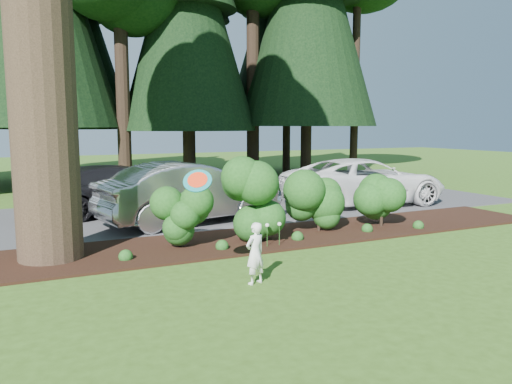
# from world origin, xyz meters

# --- Properties ---
(ground) EXTENTS (80.00, 80.00, 0.00)m
(ground) POSITION_xyz_m (0.00, 0.00, 0.00)
(ground) COLOR #324F16
(ground) RESTS_ON ground
(mulch_bed) EXTENTS (16.00, 2.50, 0.05)m
(mulch_bed) POSITION_xyz_m (0.00, 3.25, 0.03)
(mulch_bed) COLOR black
(mulch_bed) RESTS_ON ground
(driveway) EXTENTS (22.00, 6.00, 0.03)m
(driveway) POSITION_xyz_m (0.00, 7.50, 0.01)
(driveway) COLOR #38383A
(driveway) RESTS_ON ground
(shrub_row) EXTENTS (6.53, 1.60, 1.61)m
(shrub_row) POSITION_xyz_m (0.77, 3.14, 0.81)
(shrub_row) COLOR #194816
(shrub_row) RESTS_ON ground
(lily_cluster) EXTENTS (0.69, 0.09, 0.57)m
(lily_cluster) POSITION_xyz_m (-0.30, 2.40, 0.50)
(lily_cluster) COLOR #194816
(lily_cluster) RESTS_ON ground
(car_silver_wagon) EXTENTS (5.26, 2.64, 1.65)m
(car_silver_wagon) POSITION_xyz_m (-0.91, 5.84, 0.86)
(car_silver_wagon) COLOR #ACACB1
(car_silver_wagon) RESTS_ON driveway
(car_white_suv) EXTENTS (5.72, 2.96, 1.54)m
(car_white_suv) POSITION_xyz_m (5.36, 6.38, 0.80)
(car_white_suv) COLOR white
(car_white_suv) RESTS_ON driveway
(car_dark_suv) EXTENTS (5.23, 2.59, 1.46)m
(car_dark_suv) POSITION_xyz_m (-2.36, 8.14, 0.76)
(car_dark_suv) COLOR black
(car_dark_suv) RESTS_ON driveway
(child) EXTENTS (0.45, 0.36, 1.06)m
(child) POSITION_xyz_m (-1.57, 0.32, 0.53)
(child) COLOR white
(child) RESTS_ON ground
(frisbee) EXTENTS (0.56, 0.39, 0.48)m
(frisbee) POSITION_xyz_m (-2.47, 0.63, 1.77)
(frisbee) COLOR #187F84
(frisbee) RESTS_ON ground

